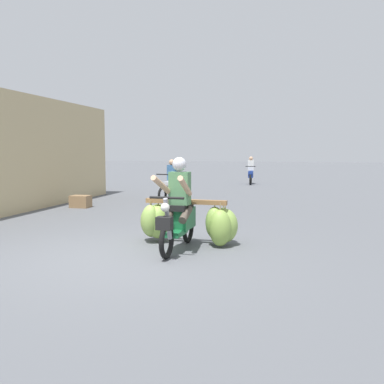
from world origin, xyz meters
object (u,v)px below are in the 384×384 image
at_px(motorbike_distant_ahead_right, 172,184).
at_px(produce_crate, 81,201).
at_px(motorbike_main_loaded, 185,219).
at_px(motorbike_distant_ahead_left, 251,173).

xyz_separation_m(motorbike_distant_ahead_right, produce_crate, (-2.15, -2.32, -0.39)).
bearing_deg(motorbike_main_loaded, motorbike_distant_ahead_right, 108.45).
distance_m(motorbike_distant_ahead_right, produce_crate, 3.18).
height_order(motorbike_distant_ahead_left, motorbike_distant_ahead_right, same).
relative_size(motorbike_main_loaded, motorbike_distant_ahead_left, 1.18).
xyz_separation_m(motorbike_distant_ahead_left, produce_crate, (-4.05, -10.16, -0.39)).
bearing_deg(motorbike_distant_ahead_left, produce_crate, -111.75).
xyz_separation_m(motorbike_main_loaded, motorbike_distant_ahead_right, (-2.14, 6.43, 0.11)).
bearing_deg(produce_crate, motorbike_main_loaded, -43.76).
distance_m(motorbike_main_loaded, produce_crate, 5.95).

